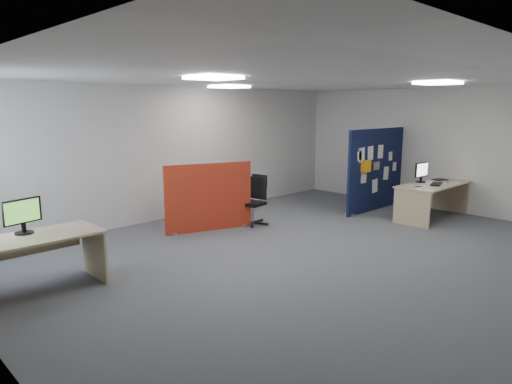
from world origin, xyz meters
TOP-DOWN VIEW (x-y plane):
  - floor at (0.00, 0.00)m, footprint 9.00×9.00m
  - ceiling at (0.00, 0.00)m, footprint 9.00×7.00m
  - wall_back at (0.00, 3.50)m, footprint 9.00×0.02m
  - wall_right at (4.50, 0.00)m, footprint 0.02×7.00m
  - ceiling_lights at (0.33, 0.67)m, footprint 4.10×4.10m
  - navy_divider at (3.46, 0.93)m, footprint 2.20×0.30m
  - main_desk at (3.58, -0.29)m, footprint 1.84×0.82m
  - monitor_main at (3.55, -0.07)m, footprint 0.47×0.20m
  - keyboard at (3.51, -0.43)m, footprint 0.48×0.30m
  - mouse at (3.90, -0.50)m, footprint 0.11×0.07m
  - paper_tray at (4.13, -0.21)m, footprint 0.34×0.30m
  - red_divider at (-0.34, 2.13)m, footprint 1.62×0.56m
  - second_desk at (-3.68, 1.36)m, footprint 1.52×0.76m
  - monitor_second at (-3.74, 1.52)m, footprint 0.48×0.22m
  - office_chair at (0.64, 1.90)m, footprint 0.62×0.63m
  - desk_papers at (3.45, -0.31)m, footprint 1.55×0.85m

SIDE VIEW (x-z plane):
  - floor at x=0.00m, z-range 0.00..0.00m
  - office_chair at x=0.64m, z-range 0.06..1.02m
  - second_desk at x=-3.68m, z-range 0.18..0.91m
  - main_desk at x=3.58m, z-range 0.20..0.93m
  - red_divider at x=-0.34m, z-range -0.01..1.26m
  - desk_papers at x=3.45m, z-range 0.73..0.73m
  - paper_tray at x=4.13m, z-range 0.73..0.74m
  - keyboard at x=3.51m, z-range 0.73..0.75m
  - mouse at x=3.90m, z-range 0.73..0.76m
  - navy_divider at x=3.46m, z-range 0.00..1.81m
  - monitor_main at x=3.55m, z-range 0.75..1.17m
  - monitor_second at x=-3.74m, z-range 0.75..1.19m
  - wall_back at x=0.00m, z-range 0.00..2.70m
  - wall_right at x=4.50m, z-range 0.00..2.70m
  - ceiling_lights at x=0.33m, z-range 2.65..2.69m
  - ceiling at x=0.00m, z-range 2.69..2.71m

